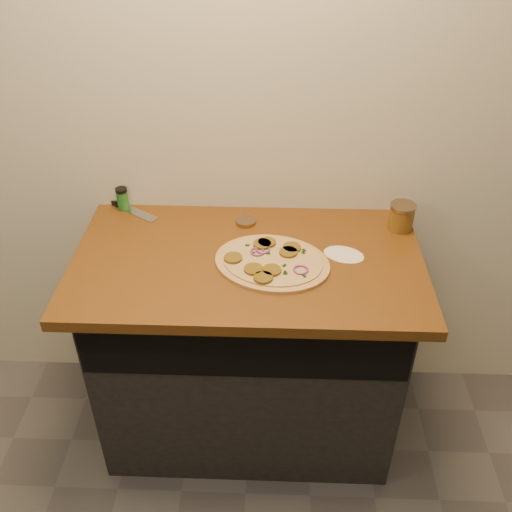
{
  "coord_description": "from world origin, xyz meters",
  "views": [
    {
      "loc": [
        0.09,
        -0.15,
        2.05
      ],
      "look_at": [
        0.03,
        1.36,
        0.95
      ],
      "focal_mm": 40.0,
      "sensor_mm": 36.0,
      "label": 1
    }
  ],
  "objects_px": {
    "pizza": "(272,262)",
    "chefs_knife": "(120,205)",
    "salsa_jar": "(402,217)",
    "spice_shaker": "(122,199)"
  },
  "relations": [
    {
      "from": "pizza",
      "to": "spice_shaker",
      "type": "bearing_deg",
      "value": 149.75
    },
    {
      "from": "salsa_jar",
      "to": "chefs_knife",
      "type": "bearing_deg",
      "value": 173.56
    },
    {
      "from": "pizza",
      "to": "chefs_knife",
      "type": "bearing_deg",
      "value": 149.16
    },
    {
      "from": "pizza",
      "to": "spice_shaker",
      "type": "xyz_separation_m",
      "value": [
        -0.58,
        0.34,
        0.04
      ]
    },
    {
      "from": "spice_shaker",
      "to": "pizza",
      "type": "bearing_deg",
      "value": -30.25
    },
    {
      "from": "pizza",
      "to": "salsa_jar",
      "type": "relative_size",
      "value": 4.72
    },
    {
      "from": "chefs_knife",
      "to": "spice_shaker",
      "type": "relative_size",
      "value": 3.13
    },
    {
      "from": "pizza",
      "to": "chefs_knife",
      "type": "relative_size",
      "value": 1.71
    },
    {
      "from": "chefs_knife",
      "to": "salsa_jar",
      "type": "distance_m",
      "value": 1.07
    },
    {
      "from": "salsa_jar",
      "to": "spice_shaker",
      "type": "distance_m",
      "value": 1.05
    }
  ]
}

